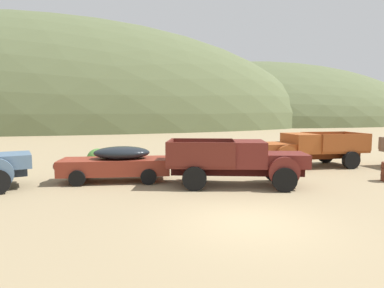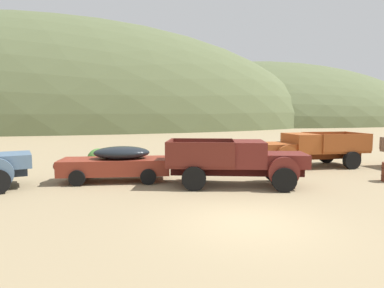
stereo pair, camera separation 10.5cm
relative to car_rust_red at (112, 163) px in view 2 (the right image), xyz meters
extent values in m
plane|color=#998460|center=(3.90, -6.39, -0.82)|extent=(300.00, 300.00, 0.00)
ellipsoid|color=#56603D|center=(-16.30, 55.64, -0.82)|extent=(114.58, 50.38, 43.29)
ellipsoid|color=#56603D|center=(38.61, 75.99, -0.82)|extent=(97.72, 67.97, 34.17)
cube|color=slate|center=(-4.27, -0.38, 0.30)|extent=(2.41, 2.34, 0.55)
cube|color=#B7B2A8|center=(-3.40, -0.10, 0.27)|extent=(0.45, 1.23, 0.44)
cube|color=maroon|center=(0.14, -0.01, -0.14)|extent=(4.89, 2.18, 0.68)
ellipsoid|color=black|center=(0.43, -0.04, 0.46)|extent=(2.60, 1.76, 0.57)
ellipsoid|color=maroon|center=(-1.99, 0.19, -0.07)|extent=(1.17, 1.49, 0.61)
cylinder|color=black|center=(-1.24, 0.99, -0.48)|extent=(0.70, 0.26, 0.68)
cylinder|color=black|center=(-1.41, -0.74, -0.48)|extent=(0.70, 0.26, 0.68)
cylinder|color=black|center=(1.69, 0.72, -0.48)|extent=(0.70, 0.26, 0.68)
cylinder|color=black|center=(1.53, -1.02, -0.48)|extent=(0.70, 0.26, 0.68)
cube|color=black|center=(5.14, -1.93, -0.16)|extent=(5.48, 2.30, 0.36)
cube|color=maroon|center=(7.07, -2.45, 0.30)|extent=(2.08, 2.02, 0.55)
cube|color=#B7B2A8|center=(7.84, -2.66, 0.27)|extent=(0.37, 1.10, 0.44)
cylinder|color=maroon|center=(6.60, -3.33, -0.06)|extent=(1.21, 0.49, 1.20)
cylinder|color=maroon|center=(7.10, -1.46, -0.06)|extent=(1.21, 0.49, 1.20)
cube|color=maroon|center=(5.63, -2.06, 0.55)|extent=(1.70, 2.14, 1.05)
cube|color=black|center=(6.18, -2.21, 0.76)|extent=(0.46, 1.55, 0.59)
cube|color=maroon|center=(3.70, -1.54, 0.08)|extent=(3.16, 2.61, 0.12)
cube|color=maroon|center=(3.45, -2.49, 0.62)|extent=(2.68, 0.81, 0.95)
cube|color=maroon|center=(3.96, -0.60, 0.62)|extent=(2.68, 0.81, 0.95)
cube|color=maroon|center=(2.43, -1.20, 0.62)|extent=(0.61, 1.92, 0.95)
cylinder|color=black|center=(6.58, -3.38, -0.34)|extent=(1.00, 0.52, 0.96)
cylinder|color=black|center=(7.12, -1.41, -0.34)|extent=(1.00, 0.52, 0.96)
cylinder|color=black|center=(3.22, -2.47, -0.34)|extent=(1.00, 0.52, 0.96)
cylinder|color=black|center=(3.75, -0.50, -0.34)|extent=(1.00, 0.52, 0.96)
cube|color=#51220D|center=(10.75, 1.76, -0.16)|extent=(5.92, 1.04, 0.36)
cube|color=#A34C1E|center=(8.57, 1.76, 0.30)|extent=(1.87, 1.84, 0.55)
cube|color=#B7B2A8|center=(7.70, 1.77, 0.27)|extent=(0.08, 1.26, 0.44)
cylinder|color=#A34C1E|center=(8.82, 2.85, -0.06)|extent=(1.20, 0.18, 1.20)
cylinder|color=#A34C1E|center=(8.82, 0.67, -0.06)|extent=(1.20, 0.18, 1.20)
cube|color=#A34C1E|center=(10.19, 1.76, 0.55)|extent=(1.37, 2.11, 1.05)
cube|color=black|center=(9.58, 1.76, 0.76)|extent=(0.05, 1.79, 0.59)
cube|color=#97471E|center=(12.37, 1.76, 0.08)|extent=(2.99, 2.20, 0.12)
cube|color=#97471E|center=(12.37, 2.86, 0.62)|extent=(2.99, 0.10, 0.95)
cube|color=#97471E|center=(12.37, 0.66, 0.62)|extent=(2.99, 0.10, 0.95)
cube|color=#97471E|center=(13.81, 1.76, 0.62)|extent=(0.10, 2.20, 0.95)
cylinder|color=black|center=(8.82, 0.62, -0.34)|extent=(0.96, 0.28, 0.96)
cylinder|color=black|center=(12.62, 2.91, -0.34)|extent=(0.96, 0.28, 0.96)
cylinder|color=black|center=(12.62, 0.62, -0.34)|extent=(0.96, 0.28, 0.96)
ellipsoid|color=#4C8438|center=(-0.97, 4.77, -0.47)|extent=(1.29, 1.16, 1.26)
ellipsoid|color=#4C8438|center=(-1.27, 4.68, -0.57)|extent=(0.83, 0.75, 0.89)
ellipsoid|color=#4C8438|center=(-0.94, 4.37, -0.65)|extent=(0.80, 0.72, 0.60)
ellipsoid|color=#5B8E42|center=(0.74, 3.84, -0.58)|extent=(0.88, 0.79, 0.87)
ellipsoid|color=#5B8E42|center=(0.59, 4.11, -0.65)|extent=(0.70, 0.63, 0.60)
camera|label=1|loc=(0.53, -14.80, 2.26)|focal=30.52mm
camera|label=2|loc=(0.63, -14.82, 2.26)|focal=30.52mm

